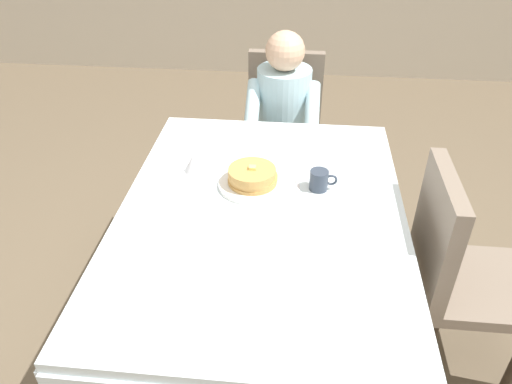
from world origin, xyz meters
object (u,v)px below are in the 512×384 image
at_px(plate_breakfast, 252,184).
at_px(fork_left_of_plate, 206,185).
at_px(knife_right_of_plate, 298,191).
at_px(spoon_near_edge, 236,232).
at_px(cup_coffee, 319,180).
at_px(dining_table_main, 261,228).
at_px(diner_person, 283,113).
at_px(chair_diner, 284,122).
at_px(breakfast_stack, 252,176).
at_px(syrup_pitcher, 193,163).
at_px(chair_right_side, 454,264).

relative_size(plate_breakfast, fork_left_of_plate, 1.56).
height_order(knife_right_of_plate, spoon_near_edge, same).
bearing_deg(spoon_near_edge, cup_coffee, 39.22).
xyz_separation_m(dining_table_main, cup_coffee, (0.22, 0.17, 0.13)).
height_order(plate_breakfast, spoon_near_edge, plate_breakfast).
distance_m(diner_person, cup_coffee, 0.87).
height_order(plate_breakfast, knife_right_of_plate, plate_breakfast).
xyz_separation_m(dining_table_main, chair_diner, (0.03, 1.17, -0.12)).
distance_m(dining_table_main, diner_person, 1.01).
bearing_deg(cup_coffee, fork_left_of_plate, -176.91).
xyz_separation_m(chair_diner, breakfast_stack, (-0.08, -1.00, 0.26)).
height_order(syrup_pitcher, fork_left_of_plate, syrup_pitcher).
xyz_separation_m(dining_table_main, spoon_near_edge, (-0.08, -0.14, 0.09)).
xyz_separation_m(chair_diner, diner_person, (-0.00, -0.16, 0.14)).
relative_size(chair_right_side, plate_breakfast, 3.32).
relative_size(chair_diner, breakfast_stack, 4.49).
distance_m(chair_diner, cup_coffee, 1.05).
distance_m(diner_person, breakfast_stack, 0.86).
distance_m(cup_coffee, syrup_pitcher, 0.55).
height_order(chair_diner, cup_coffee, chair_diner).
relative_size(dining_table_main, chair_right_side, 1.64).
bearing_deg(fork_left_of_plate, chair_diner, -14.41).
bearing_deg(chair_right_side, fork_left_of_plate, -98.09).
xyz_separation_m(plate_breakfast, spoon_near_edge, (-0.03, -0.31, -0.01)).
height_order(fork_left_of_plate, spoon_near_edge, same).
distance_m(breakfast_stack, knife_right_of_plate, 0.20).
bearing_deg(breakfast_stack, chair_diner, 85.33).
distance_m(diner_person, plate_breakfast, 0.86).
height_order(dining_table_main, spoon_near_edge, spoon_near_edge).
bearing_deg(chair_right_side, spoon_near_edge, -80.37).
xyz_separation_m(diner_person, plate_breakfast, (-0.08, -0.85, 0.08)).
relative_size(syrup_pitcher, spoon_near_edge, 0.53).
xyz_separation_m(breakfast_stack, fork_left_of_plate, (-0.19, -0.02, -0.05)).
xyz_separation_m(breakfast_stack, syrup_pitcher, (-0.27, 0.09, -0.01)).
bearing_deg(cup_coffee, plate_breakfast, -178.95).
relative_size(chair_diner, knife_right_of_plate, 4.65).
distance_m(fork_left_of_plate, knife_right_of_plate, 0.38).
distance_m(chair_diner, knife_right_of_plate, 1.05).
distance_m(plate_breakfast, fork_left_of_plate, 0.19).
distance_m(dining_table_main, breakfast_stack, 0.22).
xyz_separation_m(chair_diner, cup_coffee, (0.19, -1.00, 0.25)).
height_order(breakfast_stack, syrup_pitcher, breakfast_stack).
height_order(dining_table_main, fork_left_of_plate, fork_left_of_plate).
bearing_deg(knife_right_of_plate, chair_right_side, -107.97).
relative_size(knife_right_of_plate, spoon_near_edge, 1.33).
height_order(breakfast_stack, fork_left_of_plate, breakfast_stack).
height_order(chair_right_side, plate_breakfast, chair_right_side).
relative_size(dining_table_main, breakfast_stack, 7.35).
height_order(cup_coffee, syrup_pitcher, cup_coffee).
distance_m(dining_table_main, cup_coffee, 0.31).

